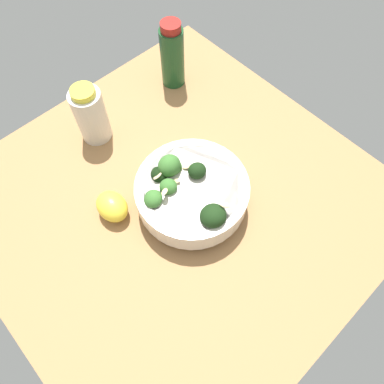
{
  "coord_description": "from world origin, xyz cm",
  "views": [
    {
      "loc": [
        -20.25,
        -25.85,
        62.34
      ],
      "look_at": [
        1.59,
        -2.43,
        4.0
      ],
      "focal_mm": 34.5,
      "sensor_mm": 36.0,
      "label": 1
    }
  ],
  "objects_px": {
    "bowl_of_broccoli": "(191,191)",
    "bottle_short": "(172,55)",
    "bottle_tall": "(91,115)",
    "lemon_wedge": "(112,206)"
  },
  "relations": [
    {
      "from": "bottle_short",
      "to": "bottle_tall",
      "type": "bearing_deg",
      "value": -178.63
    },
    {
      "from": "lemon_wedge",
      "to": "bottle_short",
      "type": "bearing_deg",
      "value": 30.01
    },
    {
      "from": "bowl_of_broccoli",
      "to": "bottle_tall",
      "type": "distance_m",
      "value": 0.26
    },
    {
      "from": "bowl_of_broccoli",
      "to": "bottle_short",
      "type": "height_order",
      "value": "bottle_short"
    },
    {
      "from": "bowl_of_broccoli",
      "to": "lemon_wedge",
      "type": "xyz_separation_m",
      "value": [
        -0.12,
        0.08,
        -0.02
      ]
    },
    {
      "from": "bowl_of_broccoli",
      "to": "bottle_short",
      "type": "bearing_deg",
      "value": 54.19
    },
    {
      "from": "bottle_tall",
      "to": "bottle_short",
      "type": "distance_m",
      "value": 0.22
    },
    {
      "from": "bottle_tall",
      "to": "bottle_short",
      "type": "relative_size",
      "value": 0.85
    },
    {
      "from": "bowl_of_broccoli",
      "to": "lemon_wedge",
      "type": "relative_size",
      "value": 3.08
    },
    {
      "from": "lemon_wedge",
      "to": "bottle_tall",
      "type": "relative_size",
      "value": 0.51
    }
  ]
}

